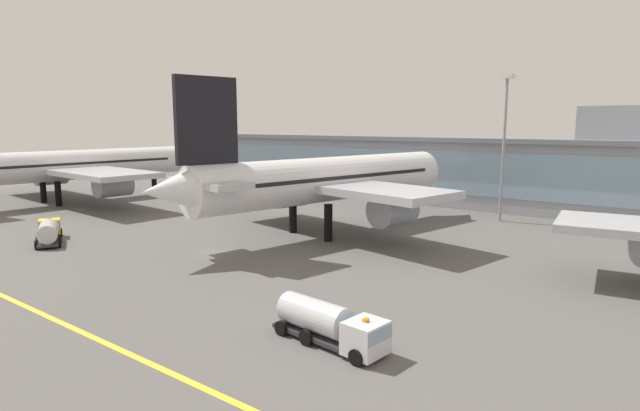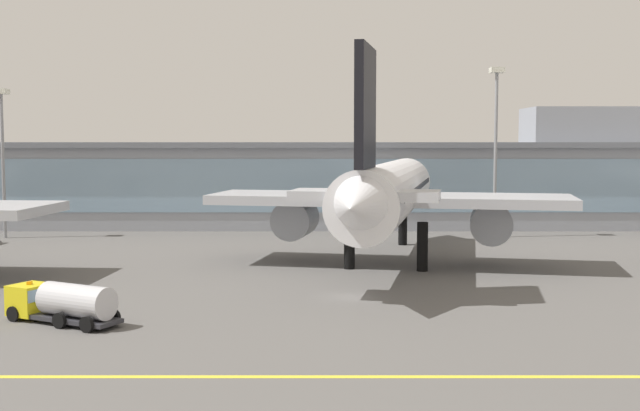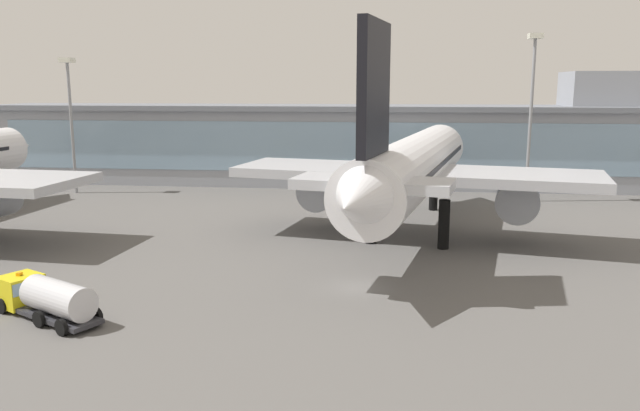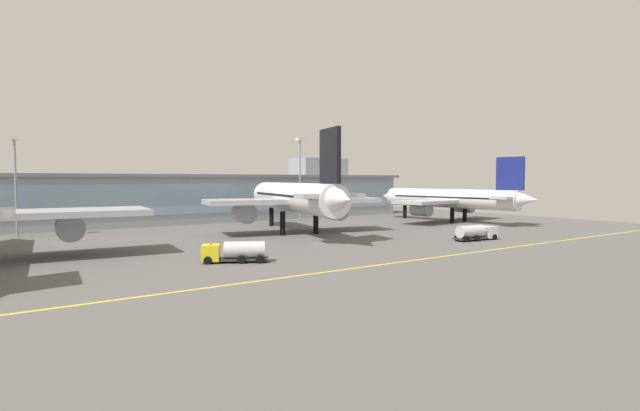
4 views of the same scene
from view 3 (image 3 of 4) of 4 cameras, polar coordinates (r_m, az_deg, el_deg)
The scene contains 6 objects.
ground_plane at distance 50.44m, azimuth 3.26°, elevation -7.42°, with size 180.00×180.00×0.00m, color #5B5956.
terminal_building at distance 101.92m, azimuth 6.19°, elevation 5.70°, with size 126.42×14.00×17.92m.
airliner_near_right at distance 65.31m, azimuth 8.45°, elevation 3.40°, with size 38.33×52.46×20.43m.
fuel_tanker_truck at distance 47.55m, azimuth -23.67°, elevation -7.57°, with size 9.13×6.38×2.90m.
apron_light_mast_west at distance 90.52m, azimuth 18.65°, elevation 9.68°, with size 1.80×1.80×22.59m.
apron_light_mast_centre at distance 99.85m, azimuth -21.70°, elevation 8.61°, with size 1.80×1.80×19.74m.
Camera 3 is at (2.83, -47.84, 15.72)m, focal length 35.34 mm.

